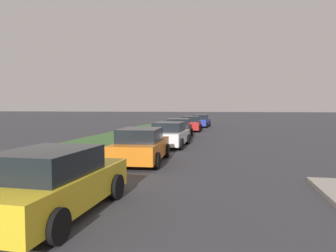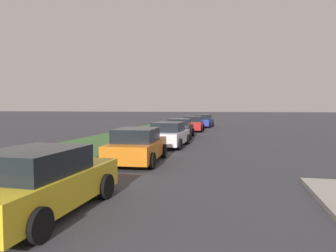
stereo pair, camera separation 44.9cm
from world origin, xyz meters
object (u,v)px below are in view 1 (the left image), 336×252
object	(u,v)px
parked_car_orange	(141,146)
parked_car_red	(191,124)
parked_car_yellow	(53,183)
parked_car_white	(170,135)
parked_car_blue	(201,121)
parked_car_black	(179,128)

from	to	relation	value
parked_car_orange	parked_car_red	size ratio (longest dim) A/B	1.01
parked_car_yellow	parked_car_white	xyz separation A→B (m)	(12.08, -0.36, 0.00)
parked_car_yellow	parked_car_orange	bearing A→B (deg)	0.44
parked_car_white	parked_car_yellow	bearing A→B (deg)	179.28
parked_car_orange	parked_car_yellow	bearing A→B (deg)	175.71
parked_car_orange	parked_car_blue	bearing A→B (deg)	-4.33
parked_car_yellow	parked_car_red	world-z (taller)	same
parked_car_white	parked_car_orange	bearing A→B (deg)	178.60
parked_car_blue	parked_car_black	bearing A→B (deg)	-179.33
parked_car_yellow	parked_car_blue	world-z (taller)	same
parked_car_orange	parked_car_white	world-z (taller)	same
parked_car_yellow	parked_car_orange	world-z (taller)	same
parked_car_orange	parked_car_black	bearing A→B (deg)	-2.72
parked_car_white	parked_car_red	world-z (taller)	same
parked_car_white	parked_car_black	bearing A→B (deg)	4.18
parked_car_yellow	parked_car_black	bearing A→B (deg)	1.42
parked_car_blue	parked_car_orange	bearing A→B (deg)	-177.97
parked_car_white	parked_car_blue	xyz separation A→B (m)	(18.50, -0.27, 0.00)
parked_car_yellow	parked_car_white	distance (m)	12.09
parked_car_orange	parked_car_red	bearing A→B (deg)	-3.41
parked_car_orange	parked_car_black	distance (m)	11.01
parked_car_orange	parked_car_blue	distance (m)	24.00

